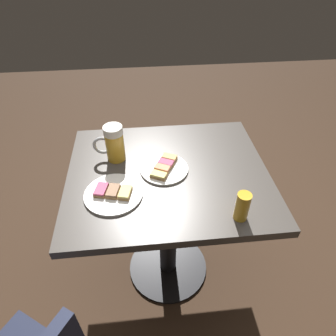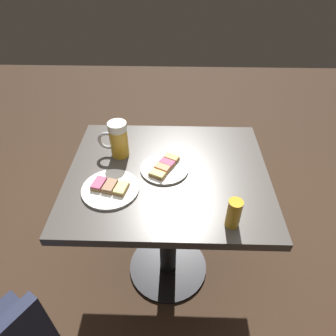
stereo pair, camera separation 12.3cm
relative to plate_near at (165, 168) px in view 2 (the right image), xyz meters
name	(u,v)px [view 2 (the right image)]	position (x,y,z in m)	size (l,w,h in m)	color
ground_plane	(168,266)	(0.01, 0.01, -0.74)	(6.00, 6.00, 0.00)	#382619
cafe_table	(168,197)	(0.01, 0.01, -0.16)	(0.71, 0.84, 0.73)	black
plate_near	(165,168)	(0.00, 0.00, 0.00)	(0.20, 0.20, 0.03)	white
plate_far	(110,188)	(0.13, -0.21, 0.00)	(0.23, 0.23, 0.03)	white
beer_mug	(118,139)	(-0.10, -0.21, 0.07)	(0.08, 0.14, 0.16)	gold
beer_glass_small	(234,213)	(0.29, 0.24, 0.05)	(0.05, 0.05, 0.11)	gold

